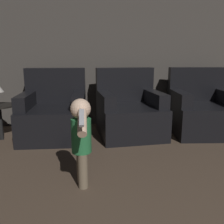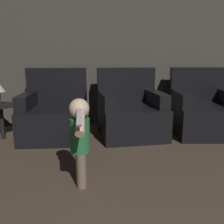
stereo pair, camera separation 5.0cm
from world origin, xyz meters
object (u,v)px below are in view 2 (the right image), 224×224
Objects in this scene: armchair_right at (203,112)px; armchair_middle at (130,113)px; armchair_left at (55,114)px; person_toddler at (80,136)px.

armchair_middle is at bearing -175.66° from armchair_right.
armchair_left is 1.53m from person_toddler.
armchair_right reaches higher than person_toddler.
armchair_right is at bearing 0.90° from armchair_left.
armchair_left and armchair_middle have the same top height.
armchair_left is 1.22× the size of person_toddler.
person_toddler is at bearing -120.47° from armchair_middle.
person_toddler is at bearing -136.54° from armchair_right.
armchair_left is 1.00× the size of armchair_right.
armchair_right is 1.22× the size of person_toddler.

